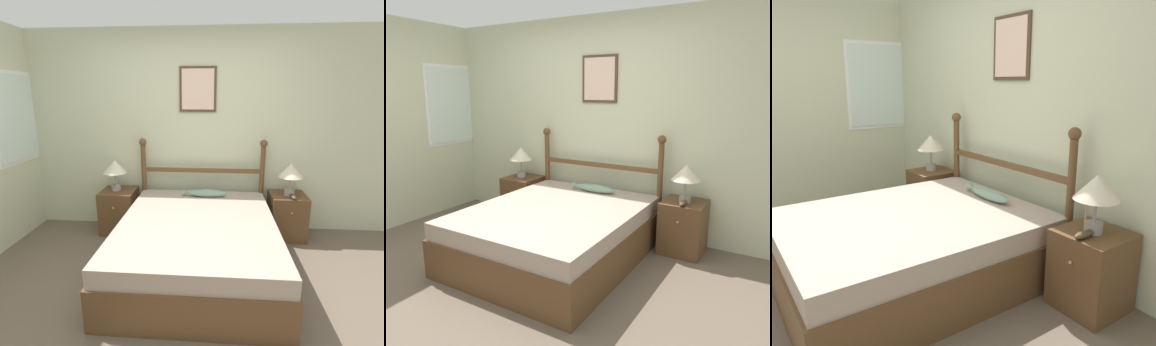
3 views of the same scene
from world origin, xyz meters
TOP-DOWN VIEW (x-y plane):
  - ground_plane at (0.00, 0.00)m, footprint 16.00×16.00m
  - wall_back at (0.00, 1.73)m, footprint 6.40×0.08m
  - bed at (0.15, 0.63)m, footprint 1.58×1.95m
  - headboard at (0.15, 1.58)m, footprint 1.62×0.10m
  - nightstand_left at (-0.93, 1.45)m, footprint 0.43×0.46m
  - nightstand_right at (1.22, 1.45)m, footprint 0.43×0.46m
  - table_lamp_left at (-0.96, 1.46)m, footprint 0.30×0.30m
  - table_lamp_right at (1.23, 1.43)m, footprint 0.30×0.30m
  - model_boat at (1.25, 1.31)m, footprint 0.06×0.18m
  - fish_pillow at (0.20, 1.36)m, footprint 0.54×0.12m

SIDE VIEW (x-z plane):
  - ground_plane at x=0.00m, z-range 0.00..0.00m
  - bed at x=0.15m, z-range 0.00..0.53m
  - nightstand_left at x=-0.93m, z-range 0.00..0.56m
  - nightstand_right at x=1.22m, z-range 0.00..0.56m
  - fish_pillow at x=0.20m, z-range 0.54..0.63m
  - model_boat at x=1.25m, z-range 0.47..0.70m
  - headboard at x=0.15m, z-range 0.09..1.31m
  - table_lamp_left at x=-0.96m, z-range 0.66..1.05m
  - table_lamp_right at x=1.23m, z-range 0.66..1.05m
  - wall_back at x=0.00m, z-range 0.00..2.55m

